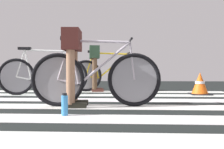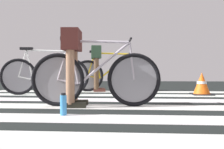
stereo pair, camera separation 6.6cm
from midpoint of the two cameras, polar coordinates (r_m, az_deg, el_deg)
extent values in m
cube|color=black|center=(3.85, -5.56, -6.38)|extent=(18.00, 14.00, 0.02)
cube|color=silver|center=(1.85, -18.89, -14.26)|extent=(5.20, 0.44, 0.00)
cube|color=silver|center=(2.50, -8.00, -10.16)|extent=(5.20, 0.44, 0.00)
cube|color=silver|center=(3.28, -6.66, -7.47)|extent=(5.20, 0.44, 0.00)
cube|color=silver|center=(3.99, -4.16, -5.96)|extent=(5.20, 0.44, 0.00)
cube|color=silver|center=(4.75, -3.48, -4.82)|extent=(5.20, 0.44, 0.00)
cube|color=silver|center=(5.49, -1.45, -4.03)|extent=(5.20, 0.44, 0.00)
torus|color=black|center=(3.33, -13.08, -1.21)|extent=(0.72, 0.10, 0.72)
torus|color=black|center=(3.27, 4.66, -1.23)|extent=(0.72, 0.10, 0.72)
cylinder|color=gray|center=(3.33, -13.08, -1.21)|extent=(0.61, 0.05, 0.61)
cylinder|color=gray|center=(3.27, 4.66, -1.23)|extent=(0.61, 0.05, 0.61)
cylinder|color=#BCB4C1|center=(3.28, -3.43, 7.70)|extent=(0.80, 0.09, 0.05)
cylinder|color=#BCB4C1|center=(3.26, -2.36, 2.63)|extent=(0.70, 0.08, 0.59)
cylinder|color=#BCB4C1|center=(3.29, -9.35, 2.77)|extent=(0.16, 0.04, 0.59)
cylinder|color=#BCB4C1|center=(3.31, -10.71, -1.74)|extent=(0.29, 0.05, 0.09)
cylinder|color=#BCB4C1|center=(3.32, -11.75, 3.27)|extent=(0.19, 0.04, 0.53)
cylinder|color=#BCB4C1|center=(3.27, 4.14, 3.15)|extent=(0.09, 0.03, 0.50)
cube|color=black|center=(3.33, -10.40, 8.28)|extent=(0.25, 0.11, 0.05)
cylinder|color=black|center=(3.29, 3.62, 7.86)|extent=(0.06, 0.52, 0.03)
cylinder|color=#4C4C51|center=(3.29, -8.30, -2.28)|extent=(0.04, 0.34, 0.02)
cylinder|color=#A87A5B|center=(3.43, -9.50, 1.53)|extent=(0.11, 0.11, 0.94)
cylinder|color=#A87A5B|center=(3.16, -10.26, 1.57)|extent=(0.11, 0.11, 0.94)
cube|color=#4A201C|center=(3.32, -9.88, 7.91)|extent=(0.25, 0.42, 0.28)
cube|color=black|center=(3.45, -8.32, -6.50)|extent=(0.27, 0.12, 0.07)
cube|color=black|center=(3.18, -8.97, -7.16)|extent=(0.27, 0.12, 0.07)
torus|color=black|center=(5.09, -21.81, -0.49)|extent=(0.72, 0.16, 0.72)
torus|color=black|center=(4.90, -10.30, -0.49)|extent=(0.72, 0.16, 0.72)
cylinder|color=gray|center=(5.09, -21.81, -0.49)|extent=(0.60, 0.09, 0.61)
cylinder|color=gray|center=(4.90, -10.30, -0.49)|extent=(0.60, 0.09, 0.61)
cylinder|color=white|center=(4.97, -15.63, 5.39)|extent=(0.80, 0.15, 0.05)
cylinder|color=white|center=(4.95, -14.93, 2.05)|extent=(0.70, 0.13, 0.59)
cylinder|color=white|center=(5.03, -19.42, 2.12)|extent=(0.16, 0.06, 0.59)
cylinder|color=white|center=(5.05, -20.29, -0.83)|extent=(0.29, 0.07, 0.09)
cylinder|color=white|center=(5.07, -20.96, 2.45)|extent=(0.19, 0.05, 0.53)
cylinder|color=white|center=(4.90, -10.66, 2.43)|extent=(0.09, 0.04, 0.50)
cube|color=black|center=(5.06, -20.11, 5.74)|extent=(0.25, 0.12, 0.05)
cylinder|color=black|center=(4.92, -11.02, 5.57)|extent=(0.10, 0.52, 0.03)
cylinder|color=#4C4C51|center=(5.02, -18.74, -1.18)|extent=(0.07, 0.34, 0.02)
torus|color=black|center=(5.57, -6.44, -0.30)|extent=(0.72, 0.18, 0.72)
torus|color=black|center=(5.67, 3.92, -0.27)|extent=(0.72, 0.18, 0.72)
cylinder|color=gray|center=(5.57, -6.44, -0.30)|extent=(0.60, 0.11, 0.61)
cylinder|color=gray|center=(5.67, 3.92, -0.27)|extent=(0.60, 0.11, 0.61)
cylinder|color=yellow|center=(5.62, -0.71, 4.93)|extent=(0.79, 0.17, 0.05)
cylinder|color=yellow|center=(5.61, -0.10, 1.96)|extent=(0.70, 0.15, 0.59)
cylinder|color=yellow|center=(5.58, -4.18, 2.07)|extent=(0.16, 0.06, 0.59)
cylinder|color=yellow|center=(5.58, -5.00, -0.60)|extent=(0.29, 0.08, 0.09)
cylinder|color=yellow|center=(5.57, -5.62, 2.38)|extent=(0.19, 0.06, 0.53)
cylinder|color=yellow|center=(5.67, 3.62, 2.26)|extent=(0.09, 0.04, 0.50)
cube|color=black|center=(5.59, -4.80, 5.35)|extent=(0.25, 0.13, 0.05)
cylinder|color=black|center=(5.67, 3.33, 4.99)|extent=(0.12, 0.52, 0.03)
cylinder|color=#4C4C51|center=(5.58, -3.56, -0.91)|extent=(0.08, 0.34, 0.02)
cylinder|color=brown|center=(5.71, -4.55, 1.38)|extent=(0.11, 0.11, 0.94)
cylinder|color=brown|center=(5.43, -4.43, 1.40)|extent=(0.11, 0.11, 0.94)
cube|color=#29432E|center=(5.59, -4.50, 5.21)|extent=(0.29, 0.44, 0.28)
cube|color=brown|center=(5.74, -3.84, -3.49)|extent=(0.27, 0.14, 0.07)
cube|color=brown|center=(5.46, -3.68, -3.72)|extent=(0.27, 0.14, 0.07)
cylinder|color=#3B8FD7|center=(2.67, -11.70, -7.12)|extent=(0.07, 0.07, 0.22)
cylinder|color=black|center=(2.66, -11.71, -4.54)|extent=(0.05, 0.05, 0.02)
cube|color=black|center=(5.13, 19.50, -4.34)|extent=(0.39, 0.39, 0.02)
cone|color=#EA5B14|center=(5.11, 19.52, -2.00)|extent=(0.34, 0.34, 0.44)
cylinder|color=white|center=(5.11, 19.52, -1.75)|extent=(0.19, 0.19, 0.05)
camera|label=1|loc=(0.03, -87.08, 0.05)|focal=39.10mm
camera|label=2|loc=(0.03, 92.92, -0.05)|focal=39.10mm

